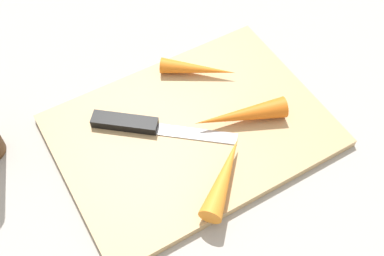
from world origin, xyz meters
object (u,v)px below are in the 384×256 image
object	(u,v)px
cutting_board	(192,131)
carrot_longest	(240,115)
carrot_medium	(224,176)
carrot_shortest	(198,69)
knife	(134,124)

from	to	relation	value
cutting_board	carrot_longest	bearing A→B (deg)	-20.90
carrot_medium	carrot_shortest	world-z (taller)	carrot_medium
carrot_medium	carrot_longest	xyz separation A→B (m)	(0.07, 0.07, 0.00)
carrot_medium	carrot_longest	world-z (taller)	same
knife	carrot_medium	world-z (taller)	carrot_medium
knife	carrot_medium	size ratio (longest dim) A/B	1.43
cutting_board	carrot_shortest	distance (m)	0.10
carrot_longest	carrot_medium	bearing A→B (deg)	62.31
knife	cutting_board	bearing A→B (deg)	6.87
carrot_medium	carrot_shortest	size ratio (longest dim) A/B	1.07
cutting_board	carrot_longest	xyz separation A→B (m)	(0.06, -0.02, 0.02)
cutting_board	carrot_longest	world-z (taller)	carrot_longest
knife	carrot_longest	size ratio (longest dim) A/B	1.32
cutting_board	carrot_medium	bearing A→B (deg)	-94.76
cutting_board	carrot_medium	xyz separation A→B (m)	(-0.01, -0.09, 0.02)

